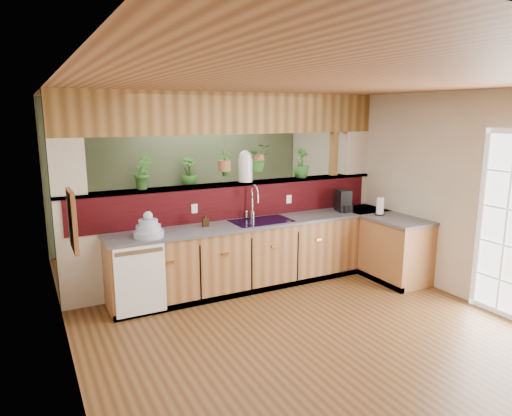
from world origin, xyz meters
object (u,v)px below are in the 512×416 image
glass_jar (245,166)px  paper_towel (380,207)px  dish_stack (149,229)px  coffee_maker (343,202)px  shelving_console (169,220)px  faucet (253,200)px  soap_dispenser (205,220)px

glass_jar → paper_towel: bearing=-25.6°
dish_stack → paper_towel: 3.25m
coffee_maker → dish_stack: bearing=-162.1°
dish_stack → shelving_console: 2.62m
faucet → coffee_maker: 1.42m
paper_towel → coffee_maker: bearing=124.6°
dish_stack → glass_jar: bearing=18.0°
glass_jar → coffee_maker: bearing=-15.1°
paper_towel → glass_jar: size_ratio=0.62×
faucet → glass_jar: bearing=92.9°
coffee_maker → glass_jar: size_ratio=0.74×
glass_jar → shelving_console: bearing=106.3°
dish_stack → glass_jar: glass_jar is taller
paper_towel → shelving_console: (-2.28, 2.73, -0.52)m
dish_stack → soap_dispenser: size_ratio=2.08×
faucet → dish_stack: 1.55m
dish_stack → paper_towel: bearing=-6.0°
coffee_maker → faucet: bearing=-170.7°
soap_dispenser → dish_stack: bearing=-167.0°
coffee_maker → glass_jar: glass_jar is taller
dish_stack → shelving_console: dish_stack is taller
dish_stack → paper_towel: size_ratio=1.31×
faucet → dish_stack: faucet is taller
faucet → glass_jar: size_ratio=1.11×
shelving_console → glass_jar: bearing=-63.6°
paper_towel → dish_stack: bearing=174.0°
faucet → soap_dispenser: faucet is taller
faucet → shelving_console: size_ratio=0.29×
coffee_maker → glass_jar: 1.58m
soap_dispenser → paper_towel: (2.45, -0.52, 0.04)m
coffee_maker → shelving_console: bearing=146.8°
faucet → coffee_maker: size_ratio=1.51×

